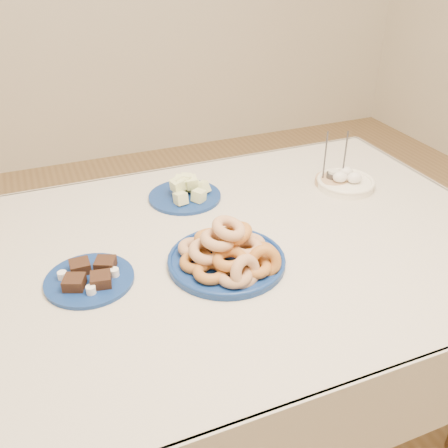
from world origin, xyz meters
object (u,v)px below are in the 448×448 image
Objects in this scene: candle_holder at (332,180)px; donut_platter at (228,254)px; brownie_plate at (90,277)px; melon_plate at (186,191)px; dining_table at (218,276)px; egg_bowl at (346,182)px.

donut_platter is at bearing -149.50° from candle_holder.
candle_holder is at bearing 30.50° from donut_platter.
brownie_plate is at bearing -164.66° from candle_holder.
brownie_plate is (-0.36, -0.33, -0.01)m from melon_plate.
brownie_plate is 1.25× the size of candle_holder.
egg_bowl is at bearing 17.70° from dining_table.
egg_bowl is (0.54, 0.17, 0.13)m from dining_table.
donut_platter reaches higher than brownie_plate.
donut_platter reaches higher than egg_bowl.
brownie_plate reaches higher than dining_table.
dining_table is at bearing -91.89° from melon_plate.
brownie_plate is (-0.36, -0.03, 0.12)m from dining_table.
donut_platter reaches higher than melon_plate.
donut_platter is 1.51× the size of egg_bowl.
dining_table is at bearing -157.71° from candle_holder.
melon_plate is 0.49m from brownie_plate.
candle_holder is 0.79× the size of egg_bowl.
candle_holder is (0.51, 0.21, 0.12)m from dining_table.
melon_plate reaches higher than egg_bowl.
dining_table is at bearing -162.30° from egg_bowl.
melon_plate is at bearing 88.11° from dining_table.
dining_table is 7.13× the size of brownie_plate.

